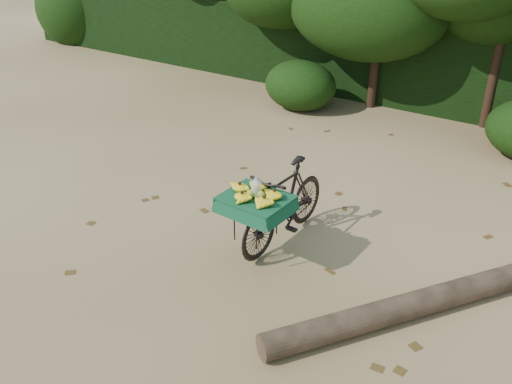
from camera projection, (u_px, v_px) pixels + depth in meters
The scene contains 7 objects.
ground at pixel (333, 246), 6.88m from camera, with size 80.00×80.00×0.00m, color tan.
vendor_bicycle at pixel (283, 203), 6.76m from camera, with size 0.78×1.82×1.07m.
fallen_log at pixel (429, 300), 5.73m from camera, with size 0.28×0.28×3.85m, color brown.
hedge_backdrop at pixel (477, 67), 11.05m from camera, with size 26.00×1.80×1.80m, color black.
tree_row at pixel (442, 14), 10.27m from camera, with size 14.50×2.00×4.00m, color black, non-canonical shape.
bush_clumps at pixel (472, 121), 9.56m from camera, with size 8.80×1.70×0.90m, color black, non-canonical shape.
leaf_litter at pixel (355, 224), 7.36m from camera, with size 7.00×7.30×0.01m, color #4E3414, non-canonical shape.
Camera 1 is at (2.42, -5.30, 3.85)m, focal length 38.00 mm.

